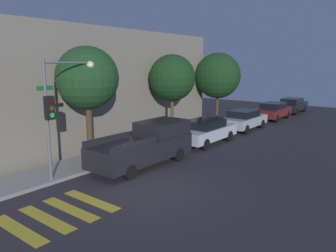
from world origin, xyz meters
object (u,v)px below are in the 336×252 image
(tree_far_end, at_px, (218,76))
(sedan_far_end, at_px, (273,111))
(sedan_middle, at_px, (244,119))
(tree_near_corner, at_px, (87,78))
(traffic_light_pole, at_px, (60,99))
(sedan_tail_of_row, at_px, (292,105))
(sedan_near_corner, at_px, (206,131))
(pickup_truck, at_px, (147,144))
(tree_midblock, at_px, (172,78))

(tree_far_end, bearing_deg, sedan_far_end, -23.55)
(sedan_middle, xyz_separation_m, tree_near_corner, (-11.90, 2.38, 3.27))
(traffic_light_pole, xyz_separation_m, tree_near_corner, (2.27, 1.12, 0.71))
(tree_far_end, bearing_deg, sedan_tail_of_row, -12.91)
(sedan_middle, distance_m, sedan_tail_of_row, 10.66)
(sedan_tail_of_row, bearing_deg, sedan_near_corner, 180.00)
(pickup_truck, distance_m, sedan_far_end, 16.22)
(sedan_tail_of_row, xyz_separation_m, tree_far_end, (-10.41, 2.38, 3.05))
(traffic_light_pole, relative_size, sedan_near_corner, 1.10)
(pickup_truck, xyz_separation_m, sedan_middle, (10.50, -0.00, -0.20))
(traffic_light_pole, height_order, tree_far_end, tree_far_end)
(sedan_far_end, distance_m, sedan_tail_of_row, 4.94)
(sedan_near_corner, relative_size, tree_far_end, 0.81)
(sedan_middle, relative_size, tree_near_corner, 0.79)
(sedan_tail_of_row, relative_size, tree_far_end, 0.77)
(traffic_light_pole, xyz_separation_m, tree_midblock, (8.76, 1.12, 0.51))
(traffic_light_pole, distance_m, sedan_far_end, 20.10)
(traffic_light_pole, relative_size, sedan_tail_of_row, 1.15)
(pickup_truck, bearing_deg, sedan_tail_of_row, -0.00)
(traffic_light_pole, distance_m, sedan_tail_of_row, 25.00)
(pickup_truck, xyz_separation_m, sedan_tail_of_row, (21.16, -0.00, -0.20))
(traffic_light_pole, xyz_separation_m, sedan_middle, (14.18, -1.27, -2.57))
(sedan_far_end, xyz_separation_m, tree_midblock, (-11.13, 2.38, 3.07))
(tree_far_end, bearing_deg, tree_near_corner, 180.00)
(traffic_light_pole, relative_size, tree_far_end, 0.89)
(sedan_near_corner, xyz_separation_m, sedan_far_end, (10.94, 0.00, -0.00))
(sedan_near_corner, xyz_separation_m, sedan_tail_of_row, (15.88, -0.00, -0.01))
(sedan_middle, relative_size, tree_midblock, 0.82)
(sedan_middle, bearing_deg, pickup_truck, 180.00)
(sedan_middle, height_order, sedan_far_end, sedan_far_end)
(sedan_tail_of_row, distance_m, tree_far_end, 11.11)
(sedan_near_corner, relative_size, sedan_far_end, 1.03)
(traffic_light_pole, height_order, sedan_tail_of_row, traffic_light_pole)
(traffic_light_pole, bearing_deg, tree_far_end, 4.42)
(sedan_far_end, xyz_separation_m, tree_near_corner, (-17.63, 2.38, 3.27))
(tree_near_corner, bearing_deg, sedan_tail_of_row, -6.03)
(tree_near_corner, bearing_deg, tree_midblock, 0.00)
(tree_near_corner, xyz_separation_m, tree_far_end, (12.15, 0.00, -0.22))
(tree_midblock, xyz_separation_m, tree_far_end, (5.66, 0.00, -0.02))
(sedan_middle, height_order, sedan_tail_of_row, sedan_middle)
(sedan_near_corner, bearing_deg, sedan_middle, -0.00)
(sedan_tail_of_row, height_order, tree_far_end, tree_far_end)
(pickup_truck, xyz_separation_m, sedan_far_end, (16.22, 0.00, -0.20))
(sedan_near_corner, xyz_separation_m, tree_near_corner, (-6.68, 2.38, 3.27))
(sedan_near_corner, height_order, tree_near_corner, tree_near_corner)
(pickup_truck, relative_size, sedan_far_end, 1.25)
(pickup_truck, bearing_deg, traffic_light_pole, 160.97)
(pickup_truck, relative_size, sedan_tail_of_row, 1.27)
(tree_near_corner, bearing_deg, sedan_far_end, -7.71)
(sedan_middle, height_order, tree_midblock, tree_midblock)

